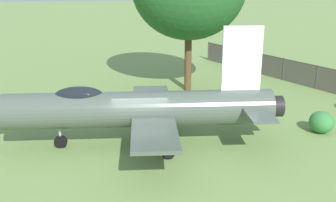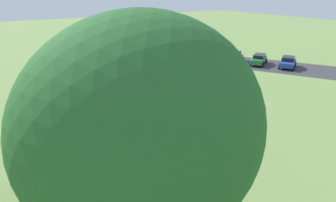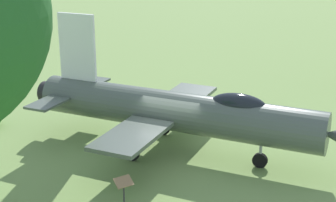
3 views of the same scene
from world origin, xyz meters
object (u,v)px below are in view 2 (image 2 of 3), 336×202
(parked_car_green, at_px, (259,59))
(parked_car_gray, at_px, (164,49))
(parked_car_silver, at_px, (234,56))
(parked_car_white, at_px, (186,52))
(palm_tree, at_px, (129,54))
(parked_car_blue, at_px, (288,62))
(info_plaque, at_px, (170,188))
(display_jet, at_px, (130,135))
(parked_car_red, at_px, (206,54))
(shade_tree, at_px, (142,128))

(parked_car_green, bearing_deg, parked_car_gray, -92.86)
(parked_car_silver, relative_size, parked_car_white, 0.90)
(palm_tree, xyz_separation_m, parked_car_silver, (4.66, -19.97, -3.41))
(parked_car_blue, bearing_deg, info_plaque, -4.15)
(info_plaque, xyz_separation_m, parked_car_blue, (15.75, -30.54, -0.08))
(display_jet, relative_size, palm_tree, 1.76)
(info_plaque, bearing_deg, parked_car_gray, -32.18)
(info_plaque, relative_size, parked_car_green, 0.24)
(parked_car_green, bearing_deg, display_jet, -4.15)
(parked_car_silver, xyz_separation_m, parked_car_gray, (10.73, 5.78, 0.00))
(parked_car_white, bearing_deg, display_jet, -162.00)
(display_jet, xyz_separation_m, parked_car_silver, (17.79, -26.62, -1.11))
(palm_tree, height_order, parked_car_red, palm_tree)
(parked_car_blue, height_order, parked_car_green, parked_car_blue)
(display_jet, bearing_deg, parked_car_green, 29.27)
(parked_car_silver, xyz_separation_m, parked_car_red, (3.87, 2.18, 0.00))
(shade_tree, xyz_separation_m, parked_car_gray, (37.69, -24.89, -6.17))
(parked_car_gray, bearing_deg, parked_car_green, -84.79)
(display_jet, bearing_deg, shade_tree, -111.47)
(shade_tree, xyz_separation_m, parked_car_blue, (19.94, -34.35, -6.16))
(parked_car_white, height_order, parked_car_gray, parked_car_gray)
(parked_car_green, height_order, parked_car_red, parked_car_red)
(parked_car_green, bearing_deg, info_plaque, 3.05)
(palm_tree, relative_size, parked_car_green, 1.72)
(display_jet, relative_size, parked_car_red, 3.20)
(parked_car_green, bearing_deg, palm_tree, -27.69)
(parked_car_silver, xyz_separation_m, parked_car_white, (7.06, 3.86, -0.04))
(info_plaque, height_order, parked_car_red, parked_car_red)
(display_jet, xyz_separation_m, info_plaque, (-4.99, 0.25, -1.02))
(palm_tree, relative_size, parked_car_gray, 1.66)
(display_jet, height_order, info_plaque, display_jet)
(display_jet, distance_m, parked_car_blue, 32.16)
(parked_car_green, distance_m, parked_car_red, 8.27)
(parked_car_white, distance_m, parked_car_gray, 4.14)
(palm_tree, xyz_separation_m, info_plaque, (-18.11, 6.89, -3.32))
(palm_tree, bearing_deg, display_jet, 153.15)
(parked_car_green, height_order, parked_car_white, parked_car_green)
(shade_tree, height_order, parked_car_red, shade_tree)
(parked_car_blue, distance_m, parked_car_green, 4.10)
(shade_tree, height_order, info_plaque, shade_tree)
(palm_tree, distance_m, parked_car_gray, 21.21)
(parked_car_green, bearing_deg, shade_tree, 4.96)
(palm_tree, bearing_deg, shade_tree, 154.36)
(parked_car_blue, bearing_deg, parked_car_green, -93.88)
(shade_tree, distance_m, palm_tree, 24.89)
(parked_car_green, bearing_deg, parked_car_silver, -93.36)
(parked_car_blue, xyz_separation_m, parked_car_white, (14.09, 7.53, -0.05))
(display_jet, distance_m, info_plaque, 5.09)
(parked_car_white, relative_size, parked_car_gray, 1.02)
(shade_tree, bearing_deg, parked_car_gray, -33.44)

